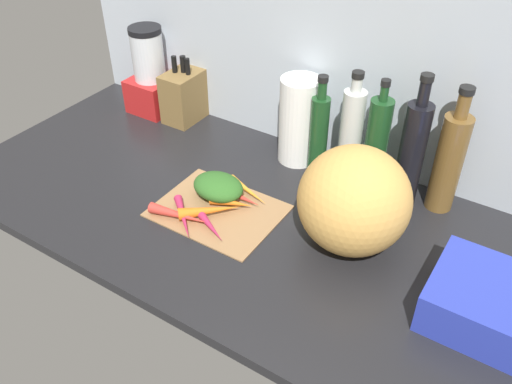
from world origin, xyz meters
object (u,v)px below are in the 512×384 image
cutting_board (218,210)px  bottle_1 (351,137)px  paper_towel_roll (299,121)px  bottle_2 (376,145)px  carrot_0 (248,190)px  bottle_4 (449,161)px  bottle_0 (319,133)px  blender_appliance (150,76)px  carrot_4 (210,210)px  bottle_3 (412,153)px  carrot_2 (231,203)px  carrot_3 (179,215)px  dish_rack (486,303)px  winter_squash (354,201)px  carrot_1 (183,217)px  carrot_6 (239,196)px  knife_block (186,95)px  carrot_5 (211,226)px

cutting_board → bottle_1: bearing=53.9°
paper_towel_roll → bottle_1: 18.11cm
paper_towel_roll → bottle_2: size_ratio=0.79×
carrot_0 → cutting_board: bearing=-106.5°
paper_towel_roll → bottle_4: (44.25, 0.51, 1.56)cm
bottle_0 → blender_appliance: bearing=177.6°
cutting_board → paper_towel_roll: 37.15cm
carrot_4 → bottle_3: bearing=40.7°
carrot_2 → bottle_3: (37.92, 28.91, 13.60)cm
carrot_3 → blender_appliance: blender_appliance is taller
carrot_3 → carrot_4: (5.76, 5.71, 0.20)cm
carrot_2 → dish_rack: size_ratio=0.50×
carrot_2 → winter_squash: bearing=8.7°
bottle_2 → carrot_2: bearing=-133.7°
carrot_1 → bottle_0: (18.12, 40.58, 11.07)cm
cutting_board → bottle_3: bearing=38.1°
carrot_2 → carrot_3: same height
winter_squash → paper_towel_roll: winter_squash is taller
carrot_6 → dish_rack: (67.25, -5.32, 2.96)cm
carrot_4 → bottle_3: 55.32cm
carrot_0 → bottle_2: size_ratio=0.46×
knife_block → carrot_4: bearing=-45.4°
carrot_4 → carrot_5: carrot_4 is taller
carrot_6 → bottle_0: 29.57cm
carrot_1 → carrot_0: bearing=67.7°
bottle_1 → bottle_3: (17.41, 0.03, 0.79)cm
blender_appliance → bottle_3: bearing=-1.7°
bottle_2 → bottle_4: (19.00, 2.88, 0.35)cm
winter_squash → bottle_2: (-4.67, 24.30, 0.98)cm
carrot_1 → dish_rack: dish_rack is taller
carrot_2 → bottle_1: bearing=54.6°
bottle_0 → carrot_3: bearing=-115.4°
dish_rack → carrot_0: bearing=172.2°
carrot_5 → blender_appliance: (-56.34, 42.40, 10.86)cm
dish_rack → winter_squash: bearing=169.1°
carrot_6 → winter_squash: (32.51, 1.37, 11.43)cm
bottle_0 → bottle_3: (27.15, -0.03, 2.86)cm
carrot_6 → bottle_1: bearing=51.1°
carrot_3 → bottle_3: (46.47, 40.69, 13.61)cm
winter_squash → bottle_3: size_ratio=0.72×
carrot_5 → winter_squash: (31.72, 15.67, 11.58)cm
bottle_3 → carrot_1: bearing=-138.1°
cutting_board → winter_squash: 38.35cm
carrot_1 → carrot_2: (7.35, 11.64, 0.34)cm
carrot_4 → bottle_3: bottle_3 is taller
winter_squash → carrot_5: bearing=-153.7°
carrot_2 → bottle_0: (10.77, 28.94, 10.73)cm
carrot_2 → bottle_0: 32.69cm
blender_appliance → dish_rack: bearing=-15.2°
carrot_2 → blender_appliance: 64.71cm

